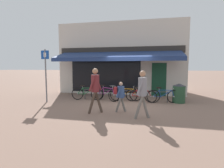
{
  "coord_description": "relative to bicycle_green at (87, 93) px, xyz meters",
  "views": [
    {
      "loc": [
        1.16,
        -8.92,
        1.87
      ],
      "look_at": [
        -0.58,
        -0.91,
        1.05
      ],
      "focal_mm": 28.0,
      "sensor_mm": 36.0,
      "label": 1
    }
  ],
  "objects": [
    {
      "name": "shop_front",
      "position": [
        1.41,
        3.72,
        2.04
      ],
      "size": [
        8.59,
        4.77,
        4.82
      ],
      "color": "beige",
      "rests_on": "ground_plane"
    },
    {
      "name": "bike_rack_rail",
      "position": [
        2.07,
        0.2,
        0.12
      ],
      "size": [
        4.65,
        0.04,
        0.57
      ],
      "color": "#47494F",
      "rests_on": "ground_plane"
    },
    {
      "name": "bicycle_blue",
      "position": [
        4.13,
        0.0,
        0.0
      ],
      "size": [
        1.73,
        0.51,
        0.85
      ],
      "rotation": [
        0.11,
        0.0,
        0.19
      ],
      "color": "black",
      "rests_on": "ground_plane"
    },
    {
      "name": "litter_bin",
      "position": [
        4.92,
        0.3,
        0.13
      ],
      "size": [
        0.65,
        0.65,
        1.0
      ],
      "color": "#23472D",
      "rests_on": "ground_plane"
    },
    {
      "name": "bicycle_green",
      "position": [
        0.0,
        0.0,
        0.0
      ],
      "size": [
        1.78,
        0.52,
        0.82
      ],
      "rotation": [
        -0.02,
        0.0,
        0.12
      ],
      "color": "black",
      "rests_on": "ground_plane"
    },
    {
      "name": "bicycle_red",
      "position": [
        2.98,
        0.05,
        -0.02
      ],
      "size": [
        1.67,
        0.57,
        0.8
      ],
      "rotation": [
        0.11,
        0.0,
        -0.17
      ],
      "color": "black",
      "rests_on": "ground_plane"
    },
    {
      "name": "bicycle_orange",
      "position": [
        2.17,
        0.17,
        -0.01
      ],
      "size": [
        1.73,
        0.59,
        0.83
      ],
      "rotation": [
        -0.11,
        0.0,
        0.17
      ],
      "color": "black",
      "rests_on": "ground_plane"
    },
    {
      "name": "ground_plane",
      "position": [
        2.26,
        -0.26,
        -0.37
      ],
      "size": [
        160.0,
        160.0,
        0.0
      ],
      "primitive_type": "plane",
      "color": "#846656"
    },
    {
      "name": "parking_sign",
      "position": [
        -1.89,
        -1.0,
        1.3
      ],
      "size": [
        0.44,
        0.07,
        2.76
      ],
      "color": "slate",
      "rests_on": "ground_plane"
    },
    {
      "name": "bicycle_purple",
      "position": [
        1.09,
        0.04,
        0.01
      ],
      "size": [
        1.67,
        0.81,
        0.88
      ],
      "rotation": [
        -0.11,
        0.0,
        -0.4
      ],
      "color": "black",
      "rests_on": "ground_plane"
    },
    {
      "name": "pedestrian_child",
      "position": [
        2.24,
        -2.16,
        0.4
      ],
      "size": [
        0.5,
        0.46,
        1.26
      ],
      "rotation": [
        0.0,
        0.0,
        0.0
      ],
      "color": "slate",
      "rests_on": "ground_plane"
    },
    {
      "name": "pedestrian_second_adult",
      "position": [
        3.17,
        -2.92,
        0.7
      ],
      "size": [
        0.56,
        0.54,
        1.74
      ],
      "rotation": [
        0.0,
        0.0,
        0.13
      ],
      "color": "slate",
      "rests_on": "ground_plane"
    },
    {
      "name": "pedestrian_adult",
      "position": [
        1.3,
        -2.56,
        0.75
      ],
      "size": [
        0.58,
        0.6,
        1.82
      ],
      "rotation": [
        0.0,
        0.0,
        0.19
      ],
      "color": "#47382D",
      "rests_on": "ground_plane"
    }
  ]
}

